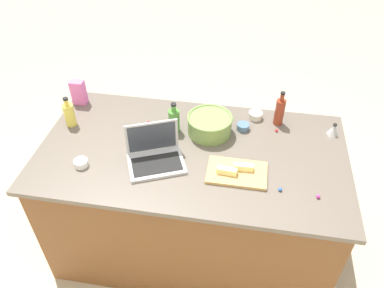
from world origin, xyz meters
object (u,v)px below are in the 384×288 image
at_px(mixing_bowl_large, 210,124).
at_px(ramekin_small, 81,163).
at_px(ramekin_medium, 243,127).
at_px(candy_bag, 79,92).
at_px(laptop, 155,155).
at_px(bottle_oil, 69,114).
at_px(butter_stick_left, 243,167).
at_px(bottle_soy, 280,111).
at_px(butter_stick_right, 227,171).
at_px(kitchen_timer, 334,130).
at_px(ramekin_wide, 255,115).
at_px(bottle_olive, 174,120).
at_px(cutting_board, 237,173).

height_order(mixing_bowl_large, ramekin_small, mixing_bowl_large).
height_order(ramekin_medium, candy_bag, candy_bag).
height_order(laptop, bottle_oil, laptop).
relative_size(laptop, butter_stick_left, 3.38).
relative_size(bottle_soy, ramekin_medium, 2.98).
distance_m(butter_stick_right, ramekin_small, 0.81).
bearing_deg(kitchen_timer, bottle_oil, 6.28).
distance_m(ramekin_wide, candy_bag, 1.19).
bearing_deg(bottle_olive, ramekin_small, 41.37).
bearing_deg(kitchen_timer, butter_stick_right, 37.48).
bearing_deg(ramekin_wide, bottle_soy, 168.17).
bearing_deg(laptop, kitchen_timer, -157.65).
bearing_deg(ramekin_small, bottle_oil, -59.26).
distance_m(bottle_soy, ramekin_medium, 0.25).
bearing_deg(ramekin_small, butter_stick_left, -173.37).
bearing_deg(kitchen_timer, butter_stick_left, 38.86).
height_order(ramekin_medium, ramekin_wide, ramekin_wide).
bearing_deg(butter_stick_left, ramekin_wide, -95.15).
xyz_separation_m(mixing_bowl_large, butter_stick_left, (-0.23, 0.31, -0.03)).
height_order(butter_stick_left, ramekin_medium, butter_stick_left).
bearing_deg(bottle_oil, mixing_bowl_large, -175.63).
relative_size(bottle_oil, cutting_board, 0.61).
bearing_deg(mixing_bowl_large, ramekin_small, 31.78).
relative_size(bottle_soy, kitchen_timer, 3.04).
height_order(cutting_board, ramekin_medium, ramekin_medium).
bearing_deg(bottle_soy, ramekin_medium, 24.74).
bearing_deg(bottle_olive, cutting_board, 142.79).
bearing_deg(laptop, butter_stick_right, 173.40).
distance_m(ramekin_small, ramekin_wide, 1.12).
height_order(laptop, kitchen_timer, laptop).
distance_m(bottle_oil, cutting_board, 1.11).
relative_size(kitchen_timer, candy_bag, 0.45).
xyz_separation_m(mixing_bowl_large, ramekin_small, (0.67, 0.42, -0.04)).
relative_size(cutting_board, ramekin_medium, 4.17).
relative_size(mixing_bowl_large, candy_bag, 1.64).
xyz_separation_m(butter_stick_right, kitchen_timer, (-0.61, -0.47, -0.00)).
bearing_deg(candy_bag, mixing_bowl_large, 169.43).
bearing_deg(mixing_bowl_large, bottle_soy, -158.29).
height_order(bottle_soy, ramekin_medium, bottle_soy).
bearing_deg(butter_stick_left, mixing_bowl_large, -53.72).
distance_m(laptop, ramekin_small, 0.42).
bearing_deg(ramekin_small, kitchen_timer, -159.66).
xyz_separation_m(bottle_olive, cutting_board, (-0.42, 0.32, -0.07)).
height_order(bottle_olive, ramekin_medium, bottle_olive).
relative_size(ramekin_small, ramekin_medium, 0.99).
bearing_deg(butter_stick_right, candy_bag, -26.49).
bearing_deg(butter_stick_right, mixing_bowl_large, -68.14).
xyz_separation_m(mixing_bowl_large, bottle_olive, (0.22, 0.02, 0.02)).
xyz_separation_m(laptop, candy_bag, (0.64, -0.48, 0.04)).
relative_size(mixing_bowl_large, butter_stick_left, 2.53).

